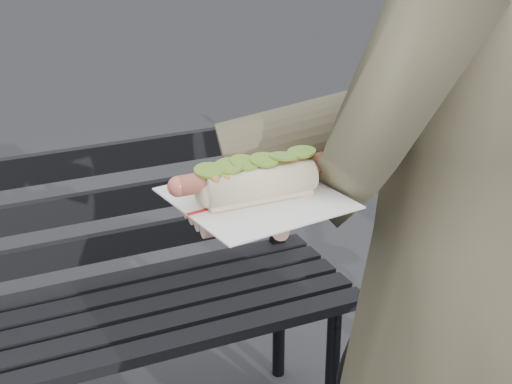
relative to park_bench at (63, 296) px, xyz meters
The scene contains 3 objects.
park_bench is the anchor object (origin of this frame).
person 1.12m from the park_bench, 62.97° to the right, with size 0.69×0.45×1.89m, color brown.
held_hotdog 1.22m from the park_bench, 73.90° to the right, with size 0.62×0.31×0.20m.
Camera 1 is at (-0.33, -0.83, 1.58)m, focal length 55.00 mm.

